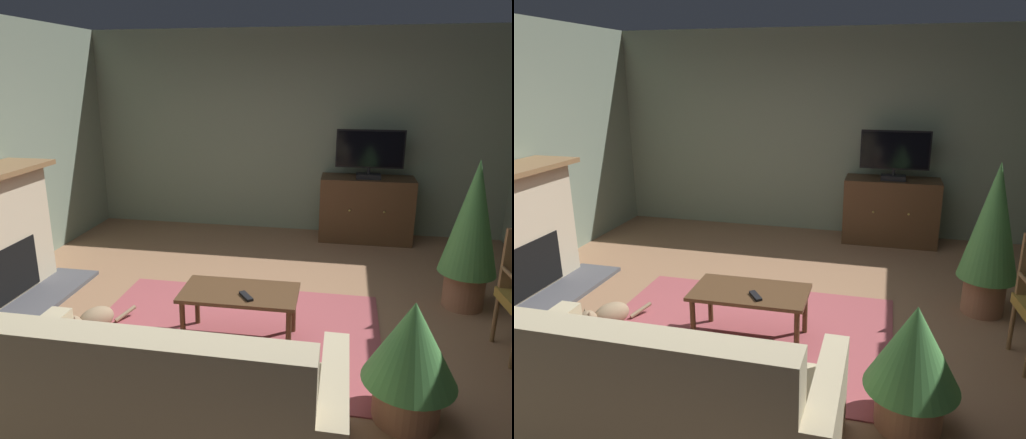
# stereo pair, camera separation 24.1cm
# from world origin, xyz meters

# --- Properties ---
(ground_plane) EXTENTS (6.28, 6.55, 0.04)m
(ground_plane) POSITION_xyz_m (0.00, 0.00, -0.02)
(ground_plane) COLOR #936B4C
(wall_back) EXTENTS (6.28, 0.10, 2.73)m
(wall_back) POSITION_xyz_m (0.00, 3.02, 1.37)
(wall_back) COLOR gray
(wall_back) RESTS_ON ground_plane
(rug_central) EXTENTS (2.50, 1.81, 0.01)m
(rug_central) POSITION_xyz_m (-0.16, -0.04, 0.01)
(rug_central) COLOR #9E474C
(rug_central) RESTS_ON ground_plane
(tv_cabinet) EXTENTS (1.20, 0.53, 0.85)m
(tv_cabinet) POSITION_xyz_m (1.03, 2.67, 0.40)
(tv_cabinet) COLOR #352315
(tv_cabinet) RESTS_ON ground_plane
(television) EXTENTS (0.86, 0.20, 0.62)m
(television) POSITION_xyz_m (1.03, 2.62, 1.18)
(television) COLOR black
(television) RESTS_ON tv_cabinet
(coffee_table) EXTENTS (0.96, 0.52, 0.45)m
(coffee_table) POSITION_xyz_m (-0.07, -0.15, 0.39)
(coffee_table) COLOR #4C331E
(coffee_table) RESTS_ON ground_plane
(tv_remote) EXTENTS (0.14, 0.17, 0.02)m
(tv_remote) POSITION_xyz_m (0.01, -0.25, 0.46)
(tv_remote) COLOR black
(tv_remote) RESTS_ON coffee_table
(sofa_floral) EXTENTS (1.99, 0.87, 0.95)m
(sofa_floral) POSITION_xyz_m (-0.20, -1.48, 0.32)
(sofa_floral) COLOR tan
(sofa_floral) RESTS_ON ground_plane
(potted_plant_tall_palm_by_window) EXTENTS (0.52, 0.52, 1.43)m
(potted_plant_tall_palm_by_window) POSITION_xyz_m (1.90, 0.85, 0.79)
(potted_plant_tall_palm_by_window) COLOR #99664C
(potted_plant_tall_palm_by_window) RESTS_ON ground_plane
(potted_plant_small_fern_corner) EXTENTS (0.59, 0.59, 0.83)m
(potted_plant_small_fern_corner) POSITION_xyz_m (1.18, -0.89, 0.47)
(potted_plant_small_fern_corner) COLOR #99664C
(potted_plant_small_fern_corner) RESTS_ON ground_plane
(cat) EXTENTS (0.43, 0.57, 0.23)m
(cat) POSITION_xyz_m (-1.36, -0.24, 0.11)
(cat) COLOR #937A5B
(cat) RESTS_ON ground_plane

